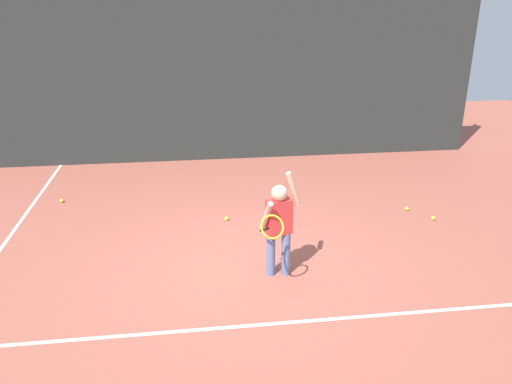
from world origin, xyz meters
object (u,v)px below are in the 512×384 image
Objects in this scene: tennis_ball_0 at (226,218)px; tennis_ball_2 at (433,218)px; tennis_ball_1 at (62,201)px; tennis_ball_3 at (407,209)px; tennis_player at (279,223)px.

tennis_ball_2 is at bearing -7.36° from tennis_ball_0.
tennis_ball_1 is at bearing 157.92° from tennis_ball_0.
tennis_ball_3 is (5.71, -1.11, 0.00)m from tennis_ball_1.
tennis_player is 20.46× the size of tennis_ball_1.
tennis_ball_0 is at bearing 172.64° from tennis_ball_2.
tennis_ball_0 and tennis_ball_3 have the same top height.
tennis_ball_1 and tennis_ball_3 have the same top height.
tennis_ball_3 is at bearing 20.42° from tennis_player.
tennis_ball_2 is (2.72, 1.33, -0.69)m from tennis_player.
tennis_ball_1 is (-2.74, 1.11, 0.00)m from tennis_ball_0.
tennis_ball_0 is at bearing -22.08° from tennis_ball_1.
tennis_ball_0 is 1.00× the size of tennis_ball_3.
tennis_player reaches higher than tennis_ball_0.
tennis_player is 20.46× the size of tennis_ball_2.
tennis_player is at bearing -41.32° from tennis_ball_1.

